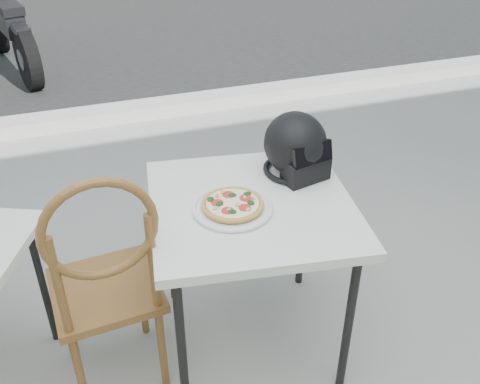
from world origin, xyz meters
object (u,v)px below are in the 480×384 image
object	(u,v)px
cafe_chair_main	(105,276)
motorcycle	(7,27)
cafe_table_main	(251,216)
pizza	(233,204)
plate	(233,208)
helmet	(296,148)

from	to	relation	value
cafe_chair_main	motorcycle	size ratio (longest dim) A/B	0.55
cafe_table_main	pizza	world-z (taller)	pizza
cafe_table_main	pizza	xyz separation A→B (m)	(-0.10, -0.03, 0.11)
plate	pizza	xyz separation A→B (m)	(0.00, 0.00, 0.02)
helmet	cafe_chair_main	xyz separation A→B (m)	(-0.93, -0.23, -0.30)
motorcycle	helmet	bearing A→B (deg)	-86.07
pizza	helmet	xyz separation A→B (m)	(0.37, 0.20, 0.10)
cafe_table_main	pizza	size ratio (longest dim) A/B	3.59
pizza	cafe_chair_main	distance (m)	0.59
helmet	cafe_chair_main	size ratio (longest dim) A/B	0.30
pizza	plate	bearing A→B (deg)	-103.54
helmet	motorcycle	xyz separation A→B (m)	(-1.41, 4.47, -0.48)
cafe_table_main	helmet	distance (m)	0.38
cafe_table_main	plate	size ratio (longest dim) A/B	2.25
plate	motorcycle	world-z (taller)	motorcycle
pizza	helmet	world-z (taller)	helmet
cafe_table_main	cafe_chair_main	distance (m)	0.66
cafe_table_main	helmet	world-z (taller)	helmet
helmet	pizza	bearing A→B (deg)	-163.74
helmet	cafe_chair_main	world-z (taller)	cafe_chair_main
cafe_table_main	motorcycle	distance (m)	4.78
cafe_chair_main	cafe_table_main	bearing A→B (deg)	-178.57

